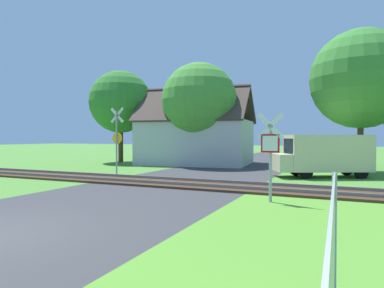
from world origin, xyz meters
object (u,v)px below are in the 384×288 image
crossing_sign_far (117,137)px  tree_left (121,102)px  mail_truck (324,154)px  tree_center (199,100)px  stop_sign_near (270,150)px  tree_right (361,79)px  house (197,140)px

crossing_sign_far → tree_left: (-5.53, 8.02, 2.93)m
mail_truck → tree_center: bearing=40.2°
tree_center → mail_truck: 10.30m
stop_sign_near → mail_truck: stop_sign_near is taller
tree_center → tree_left: bearing=175.1°
crossing_sign_far → tree_center: size_ratio=0.50×
tree_right → mail_truck: size_ratio=1.62×
crossing_sign_far → mail_truck: size_ratio=0.73×
stop_sign_near → crossing_sign_far: size_ratio=0.77×
tree_center → house: bearing=118.1°
tree_left → mail_truck: 17.35m
house → tree_center: tree_center is taller
crossing_sign_far → tree_left: tree_left is taller
tree_right → tree_center: 10.74m
house → tree_center: 3.49m
house → tree_left: size_ratio=1.19×
mail_truck → stop_sign_near: bearing=145.5°
stop_sign_near → house: size_ratio=0.32×
tree_right → tree_left: 18.21m
crossing_sign_far → mail_truck: 11.36m
tree_right → mail_truck: 5.55m
crossing_sign_far → tree_right: 14.58m
crossing_sign_far → tree_right: tree_right is taller
tree_center → tree_left: tree_left is taller
house → tree_center: size_ratio=1.21×
tree_right → mail_truck: (-1.84, -3.00, -4.29)m
crossing_sign_far → mail_truck: (10.77, 3.49, -0.91)m
crossing_sign_far → tree_center: 8.09m
crossing_sign_far → tree_left: bearing=124.8°
stop_sign_near → house: bearing=-58.1°
house → tree_right: (11.57, -2.57, 3.62)m
house → mail_truck: house is taller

